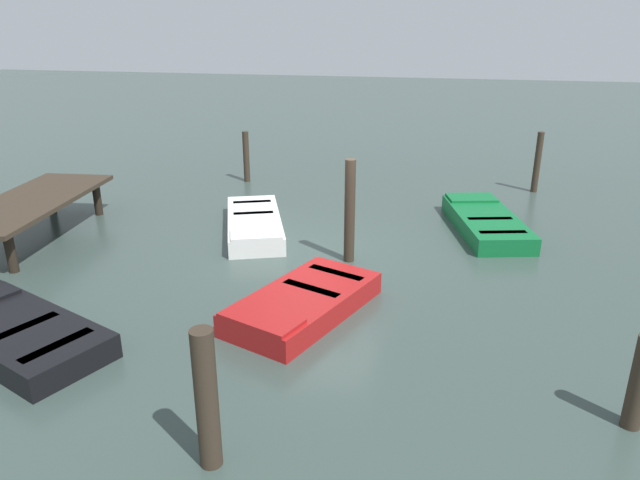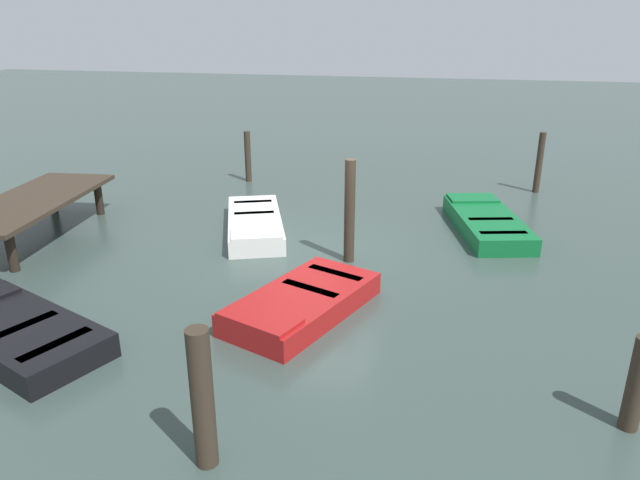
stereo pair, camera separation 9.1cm
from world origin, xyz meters
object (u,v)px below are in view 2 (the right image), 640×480
at_px(mooring_piling_mid_right, 539,163).
at_px(mooring_piling_mid_left, 350,212).
at_px(rowboat_red, 302,303).
at_px(rowboat_white, 255,224).
at_px(rowboat_black, 15,331).
at_px(dock_segment, 31,204).
at_px(rowboat_green, 486,222).
at_px(mooring_piling_far_left, 202,399).
at_px(mooring_piling_near_right, 637,384).
at_px(mooring_piling_near_left, 248,157).

bearing_deg(mooring_piling_mid_right, mooring_piling_mid_left, 144.60).
height_order(rowboat_red, rowboat_white, same).
bearing_deg(rowboat_black, dock_segment, -33.69).
bearing_deg(rowboat_green, rowboat_red, 132.95).
height_order(rowboat_green, mooring_piling_mid_right, mooring_piling_mid_right).
bearing_deg(rowboat_red, rowboat_black, -43.47).
bearing_deg(dock_segment, rowboat_white, -78.46).
relative_size(rowboat_black, mooring_piling_far_left, 2.05).
distance_m(rowboat_green, rowboat_white, 5.60).
bearing_deg(rowboat_black, mooring_piling_mid_right, -106.97).
relative_size(rowboat_white, mooring_piling_near_right, 2.78).
bearing_deg(rowboat_green, dock_segment, 91.02).
relative_size(dock_segment, rowboat_white, 1.33).
bearing_deg(mooring_piling_near_left, mooring_piling_far_left, -163.32).
xyz_separation_m(mooring_piling_mid_right, mooring_piling_far_left, (-12.69, 5.08, -0.00)).
relative_size(rowboat_green, rowboat_black, 1.01).
bearing_deg(rowboat_green, mooring_piling_near_left, 52.28).
relative_size(mooring_piling_near_right, mooring_piling_near_left, 0.83).
xyz_separation_m(rowboat_red, mooring_piling_near_right, (-2.07, -4.77, 0.43)).
bearing_deg(rowboat_black, mooring_piling_near_left, -69.22).
relative_size(rowboat_white, mooring_piling_near_left, 2.30).
height_order(rowboat_green, rowboat_white, same).
bearing_deg(mooring_piling_near_left, rowboat_green, -113.69).
bearing_deg(mooring_piling_far_left, rowboat_green, -21.46).
bearing_deg(rowboat_green, rowboat_black, 119.10).
distance_m(rowboat_white, mooring_piling_far_left, 7.88).
bearing_deg(mooring_piling_near_right, mooring_piling_far_left, 109.30).
xyz_separation_m(mooring_piling_mid_right, mooring_piling_near_left, (-0.65, 8.69, -0.10)).
bearing_deg(mooring_piling_near_right, rowboat_white, 49.56).
bearing_deg(mooring_piling_near_left, mooring_piling_mid_left, -143.71).
xyz_separation_m(mooring_piling_near_right, mooring_piling_near_left, (10.30, 8.57, 0.14)).
relative_size(rowboat_green, rowboat_white, 1.01).
xyz_separation_m(mooring_piling_near_right, mooring_piling_far_left, (-1.74, 4.96, 0.23)).
height_order(rowboat_green, rowboat_black, same).
height_order(dock_segment, rowboat_black, dock_segment).
bearing_deg(rowboat_black, rowboat_red, -132.14).
relative_size(dock_segment, mooring_piling_mid_left, 2.19).
bearing_deg(rowboat_white, rowboat_red, 8.86).
bearing_deg(mooring_piling_far_left, mooring_piling_near_left, 16.68).
relative_size(dock_segment, mooring_piling_mid_right, 2.72).
xyz_separation_m(mooring_piling_near_right, mooring_piling_mid_right, (10.95, -0.13, 0.24)).
height_order(rowboat_black, mooring_piling_mid_right, mooring_piling_mid_right).
height_order(dock_segment, mooring_piling_mid_right, mooring_piling_mid_right).
relative_size(mooring_piling_near_left, mooring_piling_far_left, 0.89).
relative_size(rowboat_white, mooring_piling_mid_left, 1.64).
xyz_separation_m(rowboat_black, mooring_piling_mid_left, (4.48, -4.59, 0.88)).
bearing_deg(rowboat_red, dock_segment, -86.68).
distance_m(mooring_piling_near_right, mooring_piling_mid_right, 10.96).
bearing_deg(mooring_piling_mid_left, mooring_piling_far_left, 174.83).
height_order(mooring_piling_mid_right, mooring_piling_far_left, mooring_piling_mid_right).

